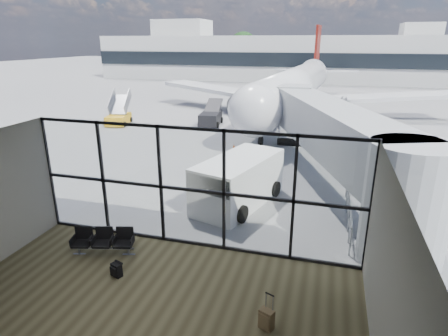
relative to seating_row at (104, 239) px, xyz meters
The scene contains 21 objects.
ground 41.53m from the seating_row, 86.05° to the left, with size 220.00×220.00×0.00m, color slate.
lounge_shell 4.90m from the seating_row, 49.74° to the right, with size 12.02×8.01×4.51m.
glass_curtain_wall 3.62m from the seating_row, 26.49° to the left, with size 12.10×0.12×4.50m.
jet_bridge 11.72m from the seating_row, 47.60° to the left, with size 8.00×16.50×4.33m.
apron_railing 9.79m from the seating_row, 30.21° to the left, with size 0.06×5.46×1.11m.
far_terminal 63.54m from the seating_row, 87.95° to the left, with size 80.00×12.20×11.00m.
tree_0 84.76m from the seating_row, 119.85° to the left, with size 4.95×4.95×7.12m.
tree_1 81.97m from the seating_row, 116.21° to the left, with size 5.61×5.61×8.07m.
tree_2 79.55m from the seating_row, 112.32° to the left, with size 6.27×6.27×9.03m.
tree_3 77.40m from the seating_row, 108.20° to the left, with size 4.95×4.95×7.12m.
tree_4 75.78m from the seating_row, 103.88° to the left, with size 5.61×5.61×8.07m.
tree_5 74.61m from the seating_row, 99.39° to the left, with size 6.27×6.27×9.03m.
seating_row is the anchor object (origin of this frame).
backpack 1.68m from the seating_row, 44.48° to the right, with size 0.40×0.39×0.51m.
suitcase 6.59m from the seating_row, 19.01° to the right, with size 0.44×0.38×1.04m.
airliner 29.81m from the seating_row, 82.73° to the left, with size 30.75×35.67×9.19m.
service_van 6.51m from the seating_row, 56.83° to the left, with size 3.53×5.47×2.20m.
belt_loader 21.62m from the seating_row, 97.63° to the left, with size 2.11×4.56×2.03m.
mobile_stairs 22.39m from the seating_row, 119.53° to the left, with size 2.41×3.72×2.42m.
traffic_cone_b 13.75m from the seating_row, 84.72° to the left, with size 0.38×0.38×0.55m.
traffic_cone_c 17.52m from the seating_row, 63.35° to the left, with size 0.45×0.45×0.64m.
Camera 1 is at (4.50, -11.56, 7.27)m, focal length 30.00 mm.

